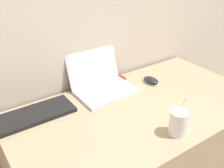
% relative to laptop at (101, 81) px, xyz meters
% --- Properties ---
extents(desk, '(1.33, 0.72, 0.76)m').
position_rel_laptop_xyz_m(desk, '(0.06, -0.27, -0.43)').
color(desk, tan).
rests_on(desk, ground_plane).
extents(laptop, '(0.32, 0.30, 0.25)m').
position_rel_laptop_xyz_m(laptop, '(0.00, 0.00, 0.00)').
color(laptop, silver).
rests_on(laptop, desk).
extents(drink_cup, '(0.08, 0.08, 0.18)m').
position_rel_laptop_xyz_m(drink_cup, '(0.07, -0.53, 0.00)').
color(drink_cup, silver).
rests_on(drink_cup, desk).
extents(computer_mouse, '(0.07, 0.11, 0.03)m').
position_rel_laptop_xyz_m(computer_mouse, '(0.30, -0.10, -0.04)').
color(computer_mouse, white).
rests_on(computer_mouse, desk).
extents(external_keyboard, '(0.46, 0.16, 0.02)m').
position_rel_laptop_xyz_m(external_keyboard, '(-0.45, -0.04, -0.05)').
color(external_keyboard, black).
rests_on(external_keyboard, desk).
extents(usb_stick, '(0.02, 0.06, 0.01)m').
position_rel_laptop_xyz_m(usb_stick, '(0.19, 0.05, -0.05)').
color(usb_stick, '#B2261E').
rests_on(usb_stick, desk).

